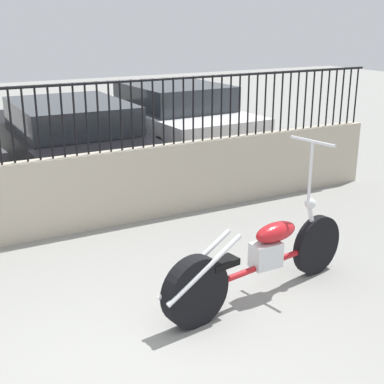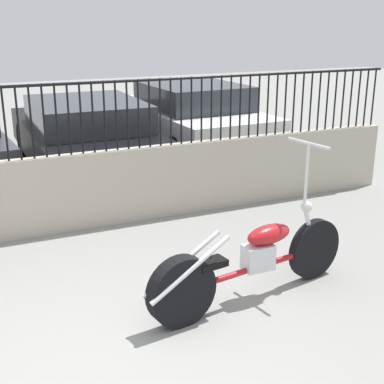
{
  "view_description": "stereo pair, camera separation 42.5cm",
  "coord_description": "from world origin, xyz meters",
  "views": [
    {
      "loc": [
        -1.18,
        -2.98,
        2.51
      ],
      "look_at": [
        1.47,
        1.89,
        0.7
      ],
      "focal_mm": 50.0,
      "sensor_mm": 36.0,
      "label": 1
    },
    {
      "loc": [
        -0.8,
        -3.17,
        2.51
      ],
      "look_at": [
        1.47,
        1.89,
        0.7
      ],
      "focal_mm": 50.0,
      "sensor_mm": 36.0,
      "label": 2
    }
  ],
  "objects": [
    {
      "name": "fence_railing",
      "position": [
        0.0,
        3.12,
        1.49
      ],
      "size": [
        10.21,
        0.04,
        0.86
      ],
      "color": "black",
      "rests_on": "low_wall"
    },
    {
      "name": "car_white",
      "position": [
        3.35,
        6.21,
        0.68
      ],
      "size": [
        1.99,
        4.2,
        1.34
      ],
      "rotation": [
        0.0,
        0.0,
        1.61
      ],
      "color": "black",
      "rests_on": "ground_plane"
    },
    {
      "name": "car_black",
      "position": [
        1.18,
        5.61,
        0.64
      ],
      "size": [
        1.89,
        4.59,
        1.24
      ],
      "rotation": [
        0.0,
        0.0,
        1.57
      ],
      "color": "black",
      "rests_on": "ground_plane"
    },
    {
      "name": "low_wall",
      "position": [
        0.0,
        3.12,
        0.47
      ],
      "size": [
        10.21,
        0.18,
        0.95
      ],
      "color": "#B2A893",
      "rests_on": "ground_plane"
    },
    {
      "name": "motorcycle_red",
      "position": [
        1.43,
        0.66,
        0.38
      ],
      "size": [
        2.22,
        0.64,
        1.43
      ],
      "rotation": [
        0.0,
        0.0,
        0.17
      ],
      "color": "black",
      "rests_on": "ground_plane"
    }
  ]
}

